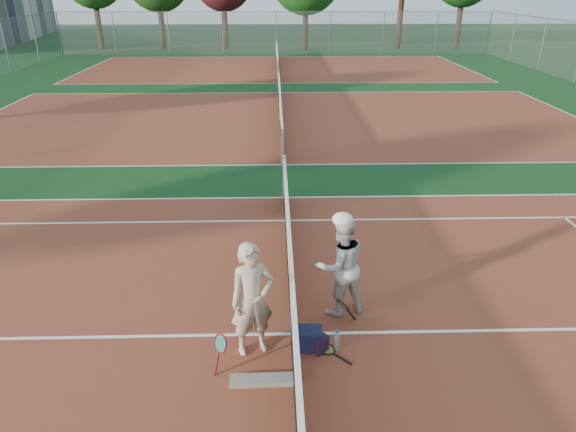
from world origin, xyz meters
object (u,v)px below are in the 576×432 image
Objects in this scene: racket_spare at (326,349)px; sports_bag_purple at (316,342)px; sports_bag_navy at (308,339)px; water_bottle at (337,341)px; net_main at (292,306)px; racket_black_held at (343,312)px; racket_red at (221,353)px; player_a at (252,300)px; player_b at (340,266)px.

sports_bag_purple is at bearing 35.03° from racket_spare.
water_bottle is at bearing -5.03° from sports_bag_navy.
net_main reaches higher than sports_bag_navy.
net_main is 26.27× the size of sports_bag_navy.
water_bottle is at bearing -2.85° from sports_bag_purple.
racket_black_held is 0.84× the size of racket_spare.
racket_black_held is at bearing 42.37° from sports_bag_navy.
net_main is at bearing 8.11° from racket_spare.
water_bottle is (0.42, -0.04, -0.01)m from sports_bag_navy.
water_bottle is (-0.15, -0.56, -0.10)m from racket_black_held.
net_main is 18.86× the size of racket_red.
sports_bag_navy is at bearing -19.72° from player_a.
sports_bag_navy is at bearing 7.98° from racket_black_held.
water_bottle is (0.15, 0.01, 0.14)m from racket_spare.
racket_red is 1.41m from sports_bag_purple.
net_main is 0.86m from racket_black_held.
water_bottle is at bearing -128.82° from racket_spare.
racket_red is 1.82× the size of sports_bag_purple.
player_b reaches higher than racket_red.
player_b is 2.82× the size of racket_spare.
sports_bag_purple is (-0.15, 0.03, 0.11)m from racket_spare.
net_main is at bearing -11.39° from racket_red.
player_b is 1.32m from racket_spare.
racket_black_held is (1.79, 0.96, -0.04)m from racket_red.
player_b is 5.29× the size of sports_bag_purple.
sports_bag_navy is (0.22, -0.33, -0.35)m from net_main.
racket_black_held reaches higher than sports_bag_navy.
player_a is 5.40× the size of sports_bag_purple.
racket_spare is at bearing -37.80° from net_main.
sports_bag_purple is at bearing -45.82° from net_main.
racket_red is 1.30m from sports_bag_navy.
racket_red reaches higher than sports_bag_purple.
racket_black_held is 0.69m from racket_spare.
water_bottle is (0.64, -0.37, -0.36)m from net_main.
player_a is at bearing -179.51° from sports_bag_navy.
player_a is at bearing -149.08° from net_main.
player_b is 3.34× the size of racket_black_held.
player_a reaches higher than water_bottle.
sports_bag_purple is (0.12, -0.02, -0.04)m from sports_bag_navy.
player_b is at bearing 81.66° from water_bottle.
net_main is 0.62m from sports_bag_purple.
water_bottle is (1.64, 0.40, -0.14)m from racket_red.
net_main is at bearing 17.71° from player_b.
racket_red is at bearing 60.53° from racket_spare.
water_bottle reaches higher than sports_bag_purple.
sports_bag_purple is 0.30m from water_bottle.
net_main is at bearing 150.16° from water_bottle.
player_b is at bearing -11.59° from racket_red.
racket_red is 1.94× the size of water_bottle.
net_main is 0.80m from racket_spare.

